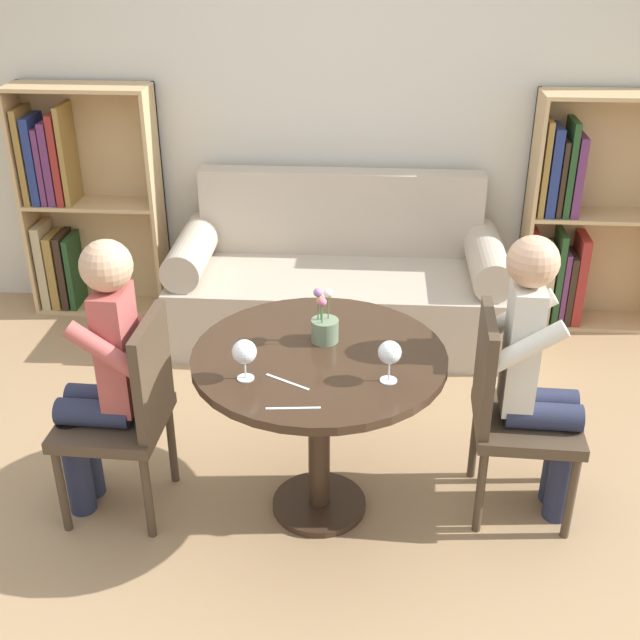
# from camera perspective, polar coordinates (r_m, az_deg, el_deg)

# --- Properties ---
(ground_plane) EXTENTS (16.00, 16.00, 0.00)m
(ground_plane) POSITION_cam_1_polar(r_m,az_deg,el_deg) (3.54, -0.06, -13.11)
(ground_plane) COLOR tan
(back_wall) EXTENTS (5.20, 0.05, 2.70)m
(back_wall) POSITION_cam_1_polar(r_m,az_deg,el_deg) (4.79, 1.69, 16.01)
(back_wall) COLOR beige
(back_wall) RESTS_ON ground_plane
(round_table) EXTENTS (0.99, 0.99, 0.76)m
(round_table) POSITION_cam_1_polar(r_m,az_deg,el_deg) (3.17, -0.06, -4.59)
(round_table) COLOR #382619
(round_table) RESTS_ON ground_plane
(couch) EXTENTS (1.89, 0.80, 0.92)m
(couch) POSITION_cam_1_polar(r_m,az_deg,el_deg) (4.71, 1.29, 2.47)
(couch) COLOR #B7A893
(couch) RESTS_ON ground_plane
(bookshelf_left) EXTENTS (0.82, 0.28, 1.40)m
(bookshelf_left) POSITION_cam_1_polar(r_m,az_deg,el_deg) (5.14, -16.97, 7.97)
(bookshelf_left) COLOR tan
(bookshelf_left) RESTS_ON ground_plane
(bookshelf_right) EXTENTS (0.82, 0.28, 1.40)m
(bookshelf_right) POSITION_cam_1_polar(r_m,az_deg,el_deg) (4.98, 17.75, 6.44)
(bookshelf_right) COLOR tan
(bookshelf_right) RESTS_ON ground_plane
(chair_left) EXTENTS (0.44, 0.44, 0.90)m
(chair_left) POSITION_cam_1_polar(r_m,az_deg,el_deg) (3.34, -13.48, -6.15)
(chair_left) COLOR #473828
(chair_left) RESTS_ON ground_plane
(chair_right) EXTENTS (0.43, 0.43, 0.90)m
(chair_right) POSITION_cam_1_polar(r_m,az_deg,el_deg) (3.35, 13.37, -6.06)
(chair_right) COLOR #473828
(chair_right) RESTS_ON ground_plane
(person_left) EXTENTS (0.43, 0.35, 1.22)m
(person_left) POSITION_cam_1_polar(r_m,az_deg,el_deg) (3.29, -15.25, -3.77)
(person_left) COLOR #282D47
(person_left) RESTS_ON ground_plane
(person_right) EXTENTS (0.43, 0.35, 1.23)m
(person_right) POSITION_cam_1_polar(r_m,az_deg,el_deg) (3.28, 15.24, -3.82)
(person_right) COLOR #282D47
(person_right) RESTS_ON ground_plane
(wine_glass_left) EXTENTS (0.09, 0.09, 0.16)m
(wine_glass_left) POSITION_cam_1_polar(r_m,az_deg,el_deg) (2.90, -5.40, -2.35)
(wine_glass_left) COLOR white
(wine_glass_left) RESTS_ON round_table
(wine_glass_right) EXTENTS (0.09, 0.09, 0.16)m
(wine_glass_right) POSITION_cam_1_polar(r_m,az_deg,el_deg) (2.88, 4.98, -2.40)
(wine_glass_right) COLOR white
(wine_glass_right) RESTS_ON round_table
(flower_vase) EXTENTS (0.11, 0.11, 0.23)m
(flower_vase) POSITION_cam_1_polar(r_m,az_deg,el_deg) (3.15, 0.32, -0.40)
(flower_vase) COLOR gray
(flower_vase) RESTS_ON round_table
(knife_left_setting) EXTENTS (0.19, 0.03, 0.00)m
(knife_left_setting) POSITION_cam_1_polar(r_m,az_deg,el_deg) (2.78, -1.91, -6.29)
(knife_left_setting) COLOR silver
(knife_left_setting) RESTS_ON round_table
(fork_left_setting) EXTENTS (0.17, 0.10, 0.00)m
(fork_left_setting) POSITION_cam_1_polar(r_m,az_deg,el_deg) (2.92, -2.34, -4.42)
(fork_left_setting) COLOR silver
(fork_left_setting) RESTS_ON round_table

